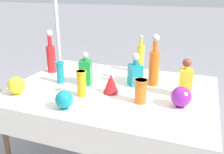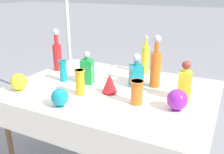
# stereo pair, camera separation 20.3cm
# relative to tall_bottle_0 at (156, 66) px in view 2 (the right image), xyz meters

# --- Properties ---
(display_table) EXTENTS (1.65, 1.19, 0.76)m
(display_table) POSITION_rel_tall_bottle_0_xyz_m (-0.30, -0.23, -0.23)
(display_table) COLOR white
(display_table) RESTS_ON ground
(tall_bottle_0) EXTENTS (0.09, 0.09, 0.44)m
(tall_bottle_0) POSITION_rel_tall_bottle_0_xyz_m (0.00, 0.00, 0.00)
(tall_bottle_0) COLOR orange
(tall_bottle_0) RESTS_ON display_table
(tall_bottle_1) EXTENTS (0.07, 0.07, 0.37)m
(tall_bottle_1) POSITION_rel_tall_bottle_0_xyz_m (-0.19, 0.29, -0.03)
(tall_bottle_1) COLOR yellow
(tall_bottle_1) RESTS_ON display_table
(tall_bottle_2) EXTENTS (0.09, 0.09, 0.42)m
(tall_bottle_2) POSITION_rel_tall_bottle_0_xyz_m (-1.00, -0.01, -0.01)
(tall_bottle_2) COLOR red
(tall_bottle_2) RESTS_ON display_table
(square_decanter_0) EXTENTS (0.12, 0.12, 0.28)m
(square_decanter_0) POSITION_rel_tall_bottle_0_xyz_m (-0.55, -0.18, -0.06)
(square_decanter_0) COLOR #198C38
(square_decanter_0) RESTS_ON display_table
(square_decanter_1) EXTENTS (0.14, 0.14, 0.28)m
(square_decanter_1) POSITION_rel_tall_bottle_0_xyz_m (-0.15, -0.06, -0.06)
(square_decanter_1) COLOR teal
(square_decanter_1) RESTS_ON display_table
(square_decanter_2) EXTENTS (0.11, 0.11, 0.30)m
(square_decanter_2) POSITION_rel_tall_bottle_0_xyz_m (0.27, -0.16, -0.05)
(square_decanter_2) COLOR yellow
(square_decanter_2) RESTS_ON display_table
(slender_vase_0) EXTENTS (0.08, 0.08, 0.19)m
(slender_vase_0) POSITION_rel_tall_bottle_0_xyz_m (-0.77, -0.23, -0.08)
(slender_vase_0) COLOR teal
(slender_vase_0) RESTS_ON display_table
(slender_vase_1) EXTENTS (0.10, 0.10, 0.18)m
(slender_vase_1) POSITION_rel_tall_bottle_0_xyz_m (-0.02, -0.38, -0.09)
(slender_vase_1) COLOR orange
(slender_vase_1) RESTS_ON display_table
(slender_vase_2) EXTENTS (0.08, 0.08, 0.20)m
(slender_vase_2) POSITION_rel_tall_bottle_0_xyz_m (-0.47, -0.42, -0.07)
(slender_vase_2) COLOR orange
(slender_vase_2) RESTS_ON display_table
(fluted_vase_0) EXTENTS (0.12, 0.12, 0.16)m
(fluted_vase_0) POSITION_rel_tall_bottle_0_xyz_m (-0.28, -0.29, -0.10)
(fluted_vase_0) COLOR red
(fluted_vase_0) RESTS_ON display_table
(round_bowl_0) EXTENTS (0.14, 0.14, 0.15)m
(round_bowl_0) POSITION_rel_tall_bottle_0_xyz_m (0.26, -0.35, -0.10)
(round_bowl_0) COLOR purple
(round_bowl_0) RESTS_ON display_table
(round_bowl_1) EXTENTS (0.12, 0.12, 0.13)m
(round_bowl_1) POSITION_rel_tall_bottle_0_xyz_m (-0.48, -0.66, -0.11)
(round_bowl_1) COLOR teal
(round_bowl_1) RESTS_ON display_table
(round_bowl_2) EXTENTS (0.13, 0.13, 0.14)m
(round_bowl_2) POSITION_rel_tall_bottle_0_xyz_m (-0.95, -0.57, -0.11)
(round_bowl_2) COLOR yellow
(round_bowl_2) RESTS_ON display_table
(price_tag_left) EXTENTS (0.05, 0.02, 0.04)m
(price_tag_left) POSITION_rel_tall_bottle_0_xyz_m (-0.88, -0.71, -0.16)
(price_tag_left) COLOR white
(price_tag_left) RESTS_ON display_table
(canopy_pole) EXTENTS (0.18, 0.18, 2.28)m
(canopy_pole) POSITION_rel_tall_bottle_0_xyz_m (-1.28, 0.56, -0.06)
(canopy_pole) COLOR silver
(canopy_pole) RESTS_ON ground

